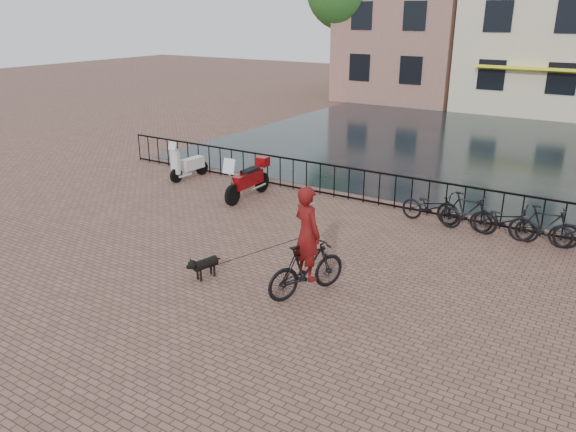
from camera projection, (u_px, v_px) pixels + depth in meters
The scene contains 12 objects.
ground at pixel (201, 324), 10.38m from camera, with size 100.00×100.00×0.00m, color brown.
canal_water at pixel (467, 146), 24.07m from camera, with size 20.00×20.00×0.00m, color black.
railing at pixel (379, 189), 16.54m from camera, with size 20.00×0.05×1.02m.
canal_house_mid at pixel (551, 3), 31.84m from camera, with size 8.00×9.50×11.80m.
cyclist at pixel (307, 248), 11.14m from camera, with size 1.27×2.02×2.68m.
dog at pixel (206, 266), 12.08m from camera, with size 0.44×0.83×0.53m.
motorcycle at pixel (247, 175), 17.09m from camera, with size 0.54×2.08×1.48m.
scooter at pixel (189, 158), 19.15m from camera, with size 0.55×1.57×1.44m.
parked_bike_0 at pixel (431, 207), 15.17m from camera, with size 0.60×1.72×0.90m, color black.
parked_bike_1 at pixel (467, 212), 14.67m from camera, with size 0.47×1.66×1.00m, color black.
parked_bike_2 at pixel (504, 221), 14.21m from camera, with size 0.60×1.72×0.90m, color black.
parked_bike_3 at pixel (545, 226), 13.71m from camera, with size 0.47×1.66×1.00m, color black.
Camera 1 is at (6.24, -6.77, 5.43)m, focal length 35.00 mm.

